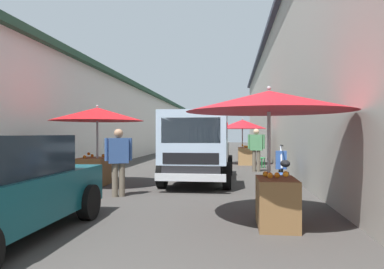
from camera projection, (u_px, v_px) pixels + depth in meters
name	position (u px, v px, depth m)	size (l,w,h in m)	color
ground	(186.00, 169.00, 14.64)	(90.00, 90.00, 0.00)	#3D3A38
building_left_whitewash	(47.00, 118.00, 17.72)	(49.80, 7.50, 4.49)	silver
building_right_concrete	(353.00, 88.00, 16.01)	(49.80, 7.50, 7.08)	#A39E93
fruit_stall_far_right	(270.00, 115.00, 5.70)	(2.73, 2.73, 2.25)	#9E9EA3
fruit_stall_far_left	(243.00, 129.00, 16.68)	(2.30, 2.30, 2.21)	#9E9EA3
fruit_stall_mid_lane	(97.00, 125.00, 9.80)	(2.59, 2.59, 2.27)	#9E9EA3
delivery_truck	(197.00, 149.00, 10.05)	(4.93, 2.00, 2.08)	black
vendor_by_crates	(256.00, 147.00, 13.58)	(0.28, 0.65, 1.66)	#665B4C
vendor_in_shade	(118.00, 158.00, 8.19)	(0.37, 0.59, 1.59)	#665B4C
parked_scooter	(283.00, 169.00, 10.10)	(1.69, 0.32, 1.14)	black
plastic_stool	(262.00, 160.00, 15.16)	(0.30, 0.30, 0.43)	#1E8C3F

